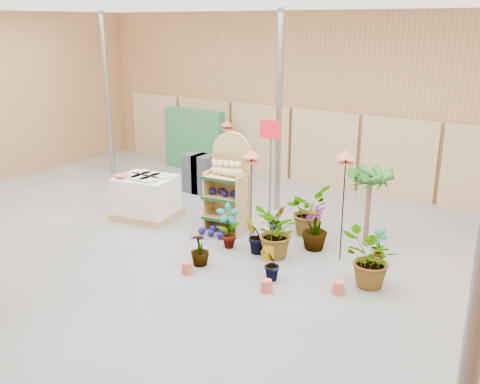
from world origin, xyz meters
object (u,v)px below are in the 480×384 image
(display_shelf, at_px, (229,185))
(potted_plant_2, at_px, (276,233))
(pallet_stack, at_px, (146,197))
(bird_table_front, at_px, (251,156))

(display_shelf, bearing_deg, potted_plant_2, -32.51)
(pallet_stack, xyz_separation_m, bird_table_front, (2.71, 0.11, 1.28))
(potted_plant_2, bearing_deg, bird_table_front, 154.55)
(pallet_stack, bearing_deg, bird_table_front, -8.22)
(display_shelf, bearing_deg, pallet_stack, -172.83)
(display_shelf, relative_size, pallet_stack, 1.38)
(display_shelf, distance_m, bird_table_front, 1.19)
(potted_plant_2, bearing_deg, display_shelf, 154.44)
(pallet_stack, height_order, bird_table_front, bird_table_front)
(bird_table_front, xyz_separation_m, potted_plant_2, (0.80, -0.38, -1.26))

